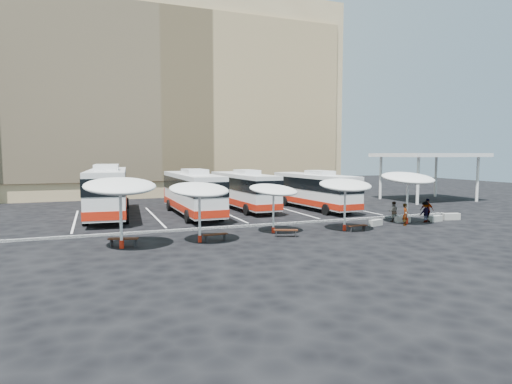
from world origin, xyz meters
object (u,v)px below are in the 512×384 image
object	(u,v)px
passenger_1	(394,212)
bus_2	(243,189)
sunshade_0	(120,186)
sunshade_4	(408,178)
conc_bench_1	(403,219)
sunshade_1	(199,190)
bus_3	(314,189)
conc_bench_2	(435,219)
sunshade_2	(273,190)
passenger_3	(425,212)
passenger_2	(427,210)
wood_bench_3	(357,227)
conc_bench_0	(376,223)
wood_bench_0	(123,240)
wood_bench_2	(286,231)
bus_1	(192,192)
bus_0	(108,190)
wood_bench_1	(215,235)
conc_bench_3	(451,217)
passenger_0	(405,215)

from	to	relation	value
passenger_1	bus_2	bearing A→B (deg)	-31.02
sunshade_0	sunshade_4	size ratio (longest dim) A/B	1.02
conc_bench_1	sunshade_1	bearing A→B (deg)	-173.50
bus_3	conc_bench_2	distance (m)	11.15
sunshade_2	conc_bench_1	world-z (taller)	sunshade_2
passenger_3	passenger_2	bearing A→B (deg)	-164.15
wood_bench_3	conc_bench_0	distance (m)	3.02
conc_bench_1	passenger_2	distance (m)	2.01
passenger_2	bus_2	bearing A→B (deg)	147.85
sunshade_1	passenger_3	world-z (taller)	sunshade_1
bus_2	passenger_1	xyz separation A→B (m)	(8.24, -10.94, -1.12)
conc_bench_2	passenger_2	bearing A→B (deg)	171.14
wood_bench_0	wood_bench_2	size ratio (longest dim) A/B	1.10
bus_1	sunshade_2	distance (m)	10.41
sunshade_0	passenger_3	xyz separation A→B (m)	(21.77, 1.29, -2.58)
sunshade_4	passenger_3	bearing A→B (deg)	1.22
conc_bench_1	passenger_1	bearing A→B (deg)	128.91
bus_1	bus_0	bearing A→B (deg)	164.00
bus_0	sunshade_1	distance (m)	13.71
wood_bench_2	wood_bench_0	bearing A→B (deg)	176.62
bus_3	conc_bench_2	world-z (taller)	bus_3
wood_bench_0	conc_bench_1	distance (m)	20.15
wood_bench_1	wood_bench_0	bearing A→B (deg)	176.59
bus_0	bus_3	world-z (taller)	bus_0
sunshade_2	sunshade_4	xyz separation A→B (m)	(10.59, -0.05, 0.55)
bus_1	sunshade_0	size ratio (longest dim) A/B	2.99
bus_1	conc_bench_3	size ratio (longest dim) A/B	9.15
conc_bench_1	passenger_3	size ratio (longest dim) A/B	0.72
sunshade_1	conc_bench_2	xyz separation A→B (m)	(18.46, 1.22, -2.82)
wood_bench_1	conc_bench_0	distance (m)	12.22
wood_bench_2	conc_bench_3	distance (m)	15.03
bus_0	passenger_3	distance (m)	24.96
passenger_2	sunshade_4	bearing A→B (deg)	-159.21
wood_bench_3	passenger_2	bearing A→B (deg)	12.39
wood_bench_0	wood_bench_3	distance (m)	14.69
bus_2	passenger_1	bearing A→B (deg)	-55.81
wood_bench_0	conc_bench_3	distance (m)	24.49
bus_0	sunshade_1	size ratio (longest dim) A/B	3.38
bus_3	sunshade_2	xyz separation A→B (m)	(-8.23, -9.77, 0.93)
sunshade_0	wood_bench_1	distance (m)	6.05
bus_3	sunshade_0	world-z (taller)	sunshade_0
wood_bench_3	passenger_3	world-z (taller)	passenger_3
bus_0	conc_bench_3	bearing A→B (deg)	-20.47
conc_bench_2	wood_bench_2	bearing A→B (deg)	-173.59
bus_0	bus_2	bearing A→B (deg)	6.06
wood_bench_0	conc_bench_0	distance (m)	17.31
bus_2	bus_0	bearing A→B (deg)	179.04
bus_0	passenger_1	world-z (taller)	bus_0
sunshade_2	wood_bench_3	size ratio (longest dim) A/B	2.92
wood_bench_1	passenger_0	xyz separation A→B (m)	(14.17, 0.56, 0.45)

